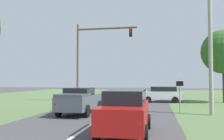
{
  "coord_description": "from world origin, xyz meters",
  "views": [
    {
      "loc": [
        3.52,
        -5.13,
        2.39
      ],
      "look_at": [
        -0.48,
        16.09,
        3.33
      ],
      "focal_mm": 38.36,
      "sensor_mm": 36.0,
      "label": 1
    }
  ],
  "objects_px": {
    "keep_moving_sign": "(180,91)",
    "oak_tree_right": "(224,52)",
    "pickup_truck_lead": "(80,100)",
    "crossing_suv_far": "(162,94)",
    "red_suv_near": "(126,111)",
    "traffic_light": "(91,51)",
    "utility_pole_right": "(210,39)"
  },
  "relations": [
    {
      "from": "pickup_truck_lead",
      "to": "utility_pole_right",
      "type": "distance_m",
      "value": 10.1
    },
    {
      "from": "red_suv_near",
      "to": "crossing_suv_far",
      "type": "bearing_deg",
      "value": 83.41
    },
    {
      "from": "pickup_truck_lead",
      "to": "traffic_light",
      "type": "bearing_deg",
      "value": 100.84
    },
    {
      "from": "traffic_light",
      "to": "crossing_suv_far",
      "type": "bearing_deg",
      "value": 7.86
    },
    {
      "from": "red_suv_near",
      "to": "crossing_suv_far",
      "type": "height_order",
      "value": "red_suv_near"
    },
    {
      "from": "red_suv_near",
      "to": "traffic_light",
      "type": "height_order",
      "value": "traffic_light"
    },
    {
      "from": "pickup_truck_lead",
      "to": "crossing_suv_far",
      "type": "distance_m",
      "value": 11.97
    },
    {
      "from": "traffic_light",
      "to": "oak_tree_right",
      "type": "distance_m",
      "value": 14.37
    },
    {
      "from": "traffic_light",
      "to": "oak_tree_right",
      "type": "bearing_deg",
      "value": 5.85
    },
    {
      "from": "crossing_suv_far",
      "to": "utility_pole_right",
      "type": "distance_m",
      "value": 10.84
    },
    {
      "from": "keep_moving_sign",
      "to": "utility_pole_right",
      "type": "relative_size",
      "value": 0.24
    },
    {
      "from": "keep_moving_sign",
      "to": "red_suv_near",
      "type": "bearing_deg",
      "value": -111.57
    },
    {
      "from": "traffic_light",
      "to": "red_suv_near",
      "type": "bearing_deg",
      "value": -68.89
    },
    {
      "from": "pickup_truck_lead",
      "to": "keep_moving_sign",
      "type": "relative_size",
      "value": 2.11
    },
    {
      "from": "keep_moving_sign",
      "to": "oak_tree_right",
      "type": "relative_size",
      "value": 0.32
    },
    {
      "from": "red_suv_near",
      "to": "traffic_light",
      "type": "xyz_separation_m",
      "value": [
        -5.85,
        15.14,
        4.64
      ]
    },
    {
      "from": "traffic_light",
      "to": "oak_tree_right",
      "type": "height_order",
      "value": "traffic_light"
    },
    {
      "from": "keep_moving_sign",
      "to": "crossing_suv_far",
      "type": "xyz_separation_m",
      "value": [
        -1.18,
        8.5,
        -0.7
      ]
    },
    {
      "from": "utility_pole_right",
      "to": "keep_moving_sign",
      "type": "bearing_deg",
      "value": 155.44
    },
    {
      "from": "traffic_light",
      "to": "oak_tree_right",
      "type": "relative_size",
      "value": 1.12
    },
    {
      "from": "keep_moving_sign",
      "to": "oak_tree_right",
      "type": "xyz_separation_m",
      "value": [
        5.4,
        8.9,
        3.85
      ]
    },
    {
      "from": "red_suv_near",
      "to": "oak_tree_right",
      "type": "xyz_separation_m",
      "value": [
        8.44,
        16.6,
        4.42
      ]
    },
    {
      "from": "traffic_light",
      "to": "oak_tree_right",
      "type": "xyz_separation_m",
      "value": [
        14.29,
        1.46,
        -0.21
      ]
    },
    {
      "from": "crossing_suv_far",
      "to": "utility_pole_right",
      "type": "xyz_separation_m",
      "value": [
        3.18,
        -9.42,
        4.32
      ]
    },
    {
      "from": "keep_moving_sign",
      "to": "crossing_suv_far",
      "type": "distance_m",
      "value": 8.61
    },
    {
      "from": "traffic_light",
      "to": "utility_pole_right",
      "type": "bearing_deg",
      "value": -37.47
    },
    {
      "from": "oak_tree_right",
      "to": "crossing_suv_far",
      "type": "xyz_separation_m",
      "value": [
        -6.57,
        -0.4,
        -4.55
      ]
    },
    {
      "from": "oak_tree_right",
      "to": "utility_pole_right",
      "type": "distance_m",
      "value": 10.39
    },
    {
      "from": "red_suv_near",
      "to": "pickup_truck_lead",
      "type": "distance_m",
      "value": 7.09
    },
    {
      "from": "red_suv_near",
      "to": "crossing_suv_far",
      "type": "relative_size",
      "value": 1.01
    },
    {
      "from": "oak_tree_right",
      "to": "utility_pole_right",
      "type": "bearing_deg",
      "value": -109.05
    },
    {
      "from": "traffic_light",
      "to": "utility_pole_right",
      "type": "distance_m",
      "value": 13.74
    }
  ]
}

